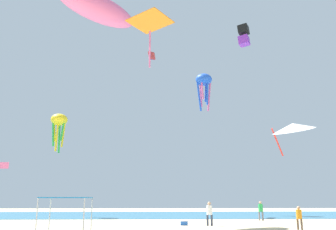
{
  "coord_description": "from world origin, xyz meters",
  "views": [
    {
      "loc": [
        -1.18,
        -21.99,
        2.13
      ],
      "look_at": [
        0.22,
        12.9,
        10.14
      ],
      "focal_mm": 38.68,
      "sensor_mm": 36.0,
      "label": 1
    }
  ],
  "objects_px": {
    "kite_diamond_orange": "(150,24)",
    "kite_octopus_blue": "(204,82)",
    "person_near_tent": "(209,212)",
    "cooler_box": "(184,223)",
    "kite_box_black": "(244,35)",
    "kite_octopus_yellow": "(59,122)",
    "kite_parafoil_red": "(152,56)",
    "person_leftmost": "(299,216)",
    "kite_delta_white": "(293,127)",
    "kite_inflatable_pink": "(98,8)",
    "person_central": "(261,209)",
    "canopy_tent": "(67,199)"
  },
  "relations": [
    {
      "from": "kite_diamond_orange",
      "to": "kite_octopus_blue",
      "type": "distance_m",
      "value": 22.14
    },
    {
      "from": "person_near_tent",
      "to": "cooler_box",
      "type": "relative_size",
      "value": 3.2
    },
    {
      "from": "person_near_tent",
      "to": "kite_diamond_orange",
      "type": "height_order",
      "value": "kite_diamond_orange"
    },
    {
      "from": "kite_diamond_orange",
      "to": "kite_box_black",
      "type": "distance_m",
      "value": 23.34
    },
    {
      "from": "kite_box_black",
      "to": "kite_octopus_blue",
      "type": "relative_size",
      "value": 0.54
    },
    {
      "from": "kite_octopus_yellow",
      "to": "kite_parafoil_red",
      "type": "height_order",
      "value": "kite_parafoil_red"
    },
    {
      "from": "person_leftmost",
      "to": "kite_diamond_orange",
      "type": "distance_m",
      "value": 18.56
    },
    {
      "from": "kite_delta_white",
      "to": "kite_parafoil_red",
      "type": "height_order",
      "value": "kite_parafoil_red"
    },
    {
      "from": "person_near_tent",
      "to": "kite_diamond_orange",
      "type": "relative_size",
      "value": 0.44
    },
    {
      "from": "person_leftmost",
      "to": "kite_inflatable_pink",
      "type": "distance_m",
      "value": 24.91
    },
    {
      "from": "kite_box_black",
      "to": "kite_inflatable_pink",
      "type": "relative_size",
      "value": 0.35
    },
    {
      "from": "kite_box_black",
      "to": "kite_octopus_blue",
      "type": "height_order",
      "value": "kite_box_black"
    },
    {
      "from": "kite_octopus_yellow",
      "to": "kite_delta_white",
      "type": "relative_size",
      "value": 1.04
    },
    {
      "from": "kite_octopus_yellow",
      "to": "kite_diamond_orange",
      "type": "height_order",
      "value": "kite_diamond_orange"
    },
    {
      "from": "person_near_tent",
      "to": "kite_octopus_blue",
      "type": "xyz_separation_m",
      "value": [
        2.54,
        19.0,
        17.0
      ]
    },
    {
      "from": "kite_diamond_orange",
      "to": "kite_box_black",
      "type": "relative_size",
      "value": 1.44
    },
    {
      "from": "person_near_tent",
      "to": "kite_box_black",
      "type": "height_order",
      "value": "kite_box_black"
    },
    {
      "from": "kite_inflatable_pink",
      "to": "kite_parafoil_red",
      "type": "height_order",
      "value": "kite_parafoil_red"
    },
    {
      "from": "kite_diamond_orange",
      "to": "kite_inflatable_pink",
      "type": "bearing_deg",
      "value": -91.56
    },
    {
      "from": "person_central",
      "to": "kite_octopus_blue",
      "type": "height_order",
      "value": "kite_octopus_blue"
    },
    {
      "from": "kite_box_black",
      "to": "kite_parafoil_red",
      "type": "xyz_separation_m",
      "value": [
        -12.59,
        0.87,
        -2.85
      ]
    },
    {
      "from": "canopy_tent",
      "to": "kite_box_black",
      "type": "height_order",
      "value": "kite_box_black"
    },
    {
      "from": "person_near_tent",
      "to": "person_central",
      "type": "height_order",
      "value": "person_near_tent"
    },
    {
      "from": "canopy_tent",
      "to": "kite_delta_white",
      "type": "xyz_separation_m",
      "value": [
        15.93,
        2.88,
        5.28
      ]
    },
    {
      "from": "person_central",
      "to": "kite_box_black",
      "type": "relative_size",
      "value": 0.62
    },
    {
      "from": "kite_delta_white",
      "to": "kite_parafoil_red",
      "type": "bearing_deg",
      "value": 164.01
    },
    {
      "from": "kite_diamond_orange",
      "to": "person_near_tent",
      "type": "bearing_deg",
      "value": 145.78
    },
    {
      "from": "person_leftmost",
      "to": "kite_delta_white",
      "type": "xyz_separation_m",
      "value": [
        0.49,
        1.02,
        6.41
      ]
    },
    {
      "from": "kite_octopus_yellow",
      "to": "kite_delta_white",
      "type": "height_order",
      "value": "kite_octopus_yellow"
    },
    {
      "from": "canopy_tent",
      "to": "kite_octopus_blue",
      "type": "height_order",
      "value": "kite_octopus_blue"
    },
    {
      "from": "cooler_box",
      "to": "kite_parafoil_red",
      "type": "xyz_separation_m",
      "value": [
        -2.82,
        16.58,
        20.87
      ]
    },
    {
      "from": "canopy_tent",
      "to": "person_near_tent",
      "type": "relative_size",
      "value": 1.54
    },
    {
      "from": "person_central",
      "to": "kite_diamond_orange",
      "type": "relative_size",
      "value": 0.43
    },
    {
      "from": "kite_delta_white",
      "to": "kite_inflatable_pink",
      "type": "bearing_deg",
      "value": -151.45
    },
    {
      "from": "person_leftmost",
      "to": "kite_parafoil_red",
      "type": "distance_m",
      "value": 30.88
    },
    {
      "from": "kite_delta_white",
      "to": "kite_octopus_blue",
      "type": "distance_m",
      "value": 24.62
    },
    {
      "from": "person_near_tent",
      "to": "kite_octopus_yellow",
      "type": "height_order",
      "value": "kite_octopus_yellow"
    },
    {
      "from": "kite_octopus_blue",
      "to": "kite_octopus_yellow",
      "type": "bearing_deg",
      "value": 132.13
    },
    {
      "from": "kite_octopus_blue",
      "to": "person_near_tent",
      "type": "bearing_deg",
      "value": -160.0
    },
    {
      "from": "person_near_tent",
      "to": "person_leftmost",
      "type": "bearing_deg",
      "value": -32.58
    },
    {
      "from": "person_leftmost",
      "to": "kite_octopus_yellow",
      "type": "bearing_deg",
      "value": 9.33
    },
    {
      "from": "person_near_tent",
      "to": "kite_parafoil_red",
      "type": "relative_size",
      "value": 0.53
    },
    {
      "from": "person_leftmost",
      "to": "kite_parafoil_red",
      "type": "height_order",
      "value": "kite_parafoil_red"
    },
    {
      "from": "person_near_tent",
      "to": "kite_octopus_blue",
      "type": "bearing_deg",
      "value": 84.59
    },
    {
      "from": "canopy_tent",
      "to": "kite_inflatable_pink",
      "type": "xyz_separation_m",
      "value": [
        0.01,
        7.72,
        17.52
      ]
    },
    {
      "from": "kite_inflatable_pink",
      "to": "person_near_tent",
      "type": "bearing_deg",
      "value": 124.38
    },
    {
      "from": "person_leftmost",
      "to": "kite_box_black",
      "type": "xyz_separation_m",
      "value": [
        2.21,
        20.13,
        22.97
      ]
    },
    {
      "from": "canopy_tent",
      "to": "kite_parafoil_red",
      "type": "distance_m",
      "value": 30.14
    },
    {
      "from": "person_near_tent",
      "to": "kite_delta_white",
      "type": "xyz_separation_m",
      "value": [
        6.08,
        -2.86,
        6.26
      ]
    },
    {
      "from": "person_near_tent",
      "to": "kite_inflatable_pink",
      "type": "relative_size",
      "value": 0.22
    }
  ]
}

